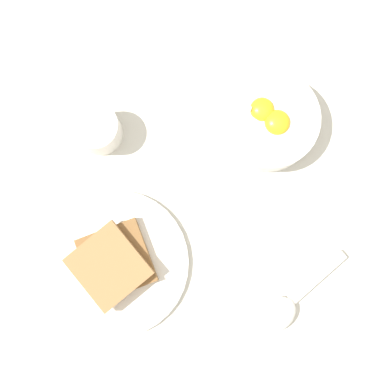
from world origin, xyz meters
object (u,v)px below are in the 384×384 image
object	(u,v)px
egg_bowl	(268,121)
toast_sandwich	(113,263)
soup_spoon	(285,308)
toast_plate	(116,263)
drinking_cup	(97,129)

from	to	relation	value
egg_bowl	toast_sandwich	bearing A→B (deg)	-14.95
soup_spoon	toast_sandwich	bearing A→B (deg)	-72.23
toast_plate	toast_sandwich	bearing A→B (deg)	-89.58
toast_sandwich	drinking_cup	xyz separation A→B (m)	(-0.15, -0.13, 0.00)
soup_spoon	toast_plate	bearing A→B (deg)	-72.15
toast_plate	drinking_cup	bearing A→B (deg)	-139.98
egg_bowl	drinking_cup	world-z (taller)	egg_bowl
egg_bowl	toast_plate	bearing A→B (deg)	-14.74
toast_sandwich	toast_plate	bearing A→B (deg)	90.42
toast_plate	egg_bowl	bearing A→B (deg)	165.26
egg_bowl	toast_sandwich	world-z (taller)	egg_bowl
toast_plate	soup_spoon	size ratio (longest dim) A/B	1.34
egg_bowl	soup_spoon	xyz separation A→B (m)	(0.22, 0.17, -0.02)
egg_bowl	toast_sandwich	size ratio (longest dim) A/B	1.12
egg_bowl	soup_spoon	bearing A→B (deg)	37.21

